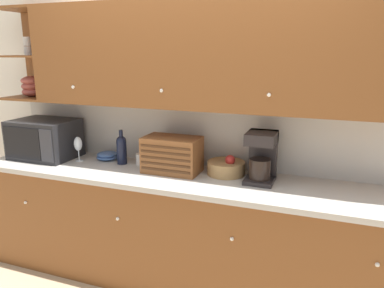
# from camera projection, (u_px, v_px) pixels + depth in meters

# --- Properties ---
(ground_plane) EXTENTS (24.00, 24.00, 0.00)m
(ground_plane) POSITION_uv_depth(u_px,v_px,m) (201.00, 263.00, 3.33)
(ground_plane) COLOR tan
(wall_back) EXTENTS (5.87, 0.06, 2.60)m
(wall_back) POSITION_uv_depth(u_px,v_px,m) (203.00, 118.00, 3.04)
(wall_back) COLOR silver
(wall_back) RESTS_ON ground_plane
(counter_unit) EXTENTS (3.49, 0.65, 0.91)m
(counter_unit) POSITION_uv_depth(u_px,v_px,m) (188.00, 231.00, 2.94)
(counter_unit) COLOR brown
(counter_unit) RESTS_ON ground_plane
(backsplash_panel) EXTENTS (3.47, 0.01, 0.51)m
(backsplash_panel) POSITION_uv_depth(u_px,v_px,m) (201.00, 135.00, 3.04)
(backsplash_panel) COLOR #B7B2A8
(backsplash_panel) RESTS_ON counter_unit
(upper_cabinets) EXTENTS (3.47, 0.39, 0.77)m
(upper_cabinets) POSITION_uv_depth(u_px,v_px,m) (215.00, 55.00, 2.67)
(upper_cabinets) COLOR brown
(upper_cabinets) RESTS_ON backsplash_panel
(microwave) EXTENTS (0.54, 0.41, 0.34)m
(microwave) POSITION_uv_depth(u_px,v_px,m) (45.00, 139.00, 3.29)
(microwave) COLOR black
(microwave) RESTS_ON counter_unit
(wine_glass) EXTENTS (0.07, 0.07, 0.21)m
(wine_glass) POSITION_uv_depth(u_px,v_px,m) (78.00, 145.00, 3.18)
(wine_glass) COLOR silver
(wine_glass) RESTS_ON counter_unit
(bowl_stack_on_counter) EXTENTS (0.19, 0.19, 0.07)m
(bowl_stack_on_counter) POSITION_uv_depth(u_px,v_px,m) (107.00, 156.00, 3.25)
(bowl_stack_on_counter) COLOR #3D5B93
(bowl_stack_on_counter) RESTS_ON counter_unit
(wine_bottle) EXTENTS (0.08, 0.08, 0.29)m
(wine_bottle) POSITION_uv_depth(u_px,v_px,m) (122.00, 148.00, 3.10)
(wine_bottle) COLOR black
(wine_bottle) RESTS_ON counter_unit
(mug) EXTENTS (0.09, 0.08, 0.09)m
(mug) POSITION_uv_depth(u_px,v_px,m) (141.00, 159.00, 3.11)
(mug) COLOR silver
(mug) RESTS_ON counter_unit
(bread_box) EXTENTS (0.43, 0.26, 0.28)m
(bread_box) POSITION_uv_depth(u_px,v_px,m) (172.00, 155.00, 2.89)
(bread_box) COLOR brown
(bread_box) RESTS_ON counter_unit
(fruit_basket) EXTENTS (0.29, 0.29, 0.16)m
(fruit_basket) POSITION_uv_depth(u_px,v_px,m) (226.00, 167.00, 2.86)
(fruit_basket) COLOR #A87F4C
(fruit_basket) RESTS_ON counter_unit
(coffee_maker) EXTENTS (0.20, 0.25, 0.37)m
(coffee_maker) POSITION_uv_depth(u_px,v_px,m) (261.00, 156.00, 2.68)
(coffee_maker) COLOR black
(coffee_maker) RESTS_ON counter_unit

